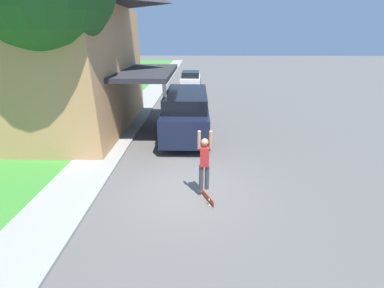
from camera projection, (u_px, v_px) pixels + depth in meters
The scene contains 8 objects.
ground_plane at pixel (188, 190), 8.09m from camera, with size 120.00×120.00×0.00m, color #54514F.
lawn at pixel (43, 126), 13.77m from camera, with size 10.00×80.00×0.08m.
sidewalk at pixel (125, 126), 13.68m from camera, with size 1.80×80.00×0.10m.
house at pixel (19, 31), 11.74m from camera, with size 12.10×8.66×8.84m.
suv_parked at pixel (186, 113), 12.03m from camera, with size 2.16×5.00×2.13m.
car_down_street at pixel (191, 79), 24.34m from camera, with size 1.93×4.27×1.42m.
skateboarder at pixel (204, 160), 7.33m from camera, with size 0.41×0.21×1.83m.
skateboard at pixel (207, 197), 7.56m from camera, with size 0.37×0.77×0.27m.
Camera 1 is at (0.29, -6.89, 4.48)m, focal length 24.00 mm.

